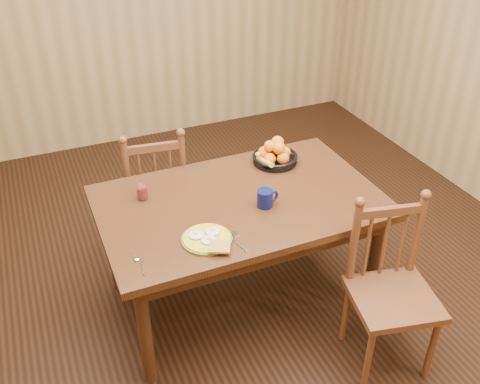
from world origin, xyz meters
name	(u,v)px	position (x,y,z in m)	size (l,w,h in m)	color
room	(240,102)	(0.00, 0.00, 1.35)	(4.52, 5.02, 2.72)	black
dining_table	(240,212)	(0.00, 0.00, 0.67)	(1.60, 1.00, 0.75)	black
chair_far	(155,191)	(-0.32, 0.71, 0.47)	(0.48, 0.47, 0.96)	#4B2616
chair_near	(391,290)	(0.56, -0.73, 0.47)	(0.51, 0.50, 0.96)	#4B2616
breakfast_plate	(207,239)	(-0.30, -0.29, 0.76)	(0.26, 0.30, 0.04)	#59601E
fork	(237,241)	(-0.17, -0.35, 0.75)	(0.05, 0.18, 0.00)	silver
spoon	(139,261)	(-0.67, -0.31, 0.75)	(0.05, 0.16, 0.01)	silver
coffee_mug	(266,198)	(0.11, -0.12, 0.80)	(0.13, 0.09, 0.10)	#0B0F3D
juice_glass	(142,192)	(-0.51, 0.23, 0.79)	(0.06, 0.06, 0.09)	silver
fruit_bowl	(275,155)	(0.37, 0.31, 0.81)	(0.29, 0.29, 0.17)	black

